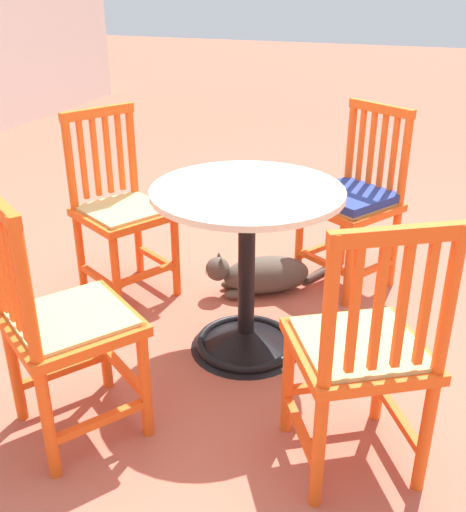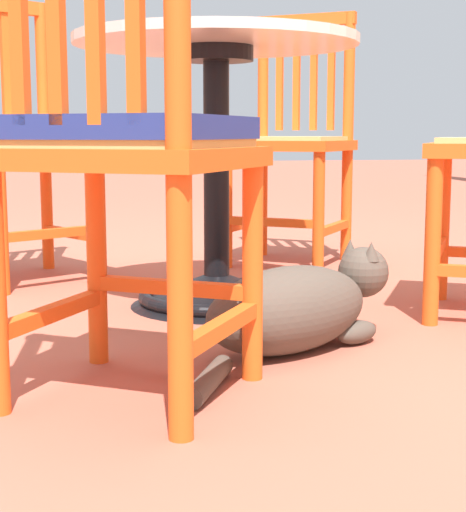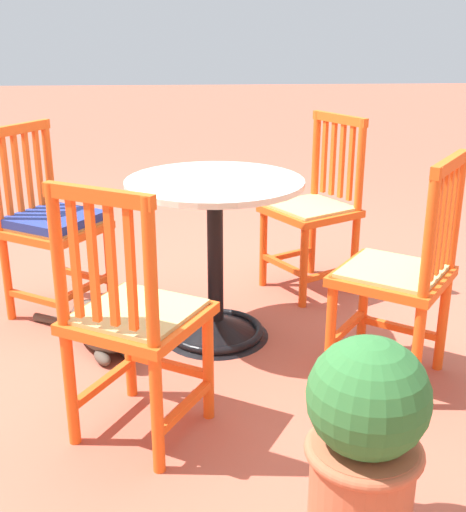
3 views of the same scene
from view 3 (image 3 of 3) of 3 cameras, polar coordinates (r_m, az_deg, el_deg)
The scene contains 8 objects.
ground_plane at distance 3.14m, azimuth -2.46°, elevation -5.89°, with size 24.00×24.00×0.00m, color #AD5642.
cafe_table at distance 2.91m, azimuth -1.53°, elevation -1.91°, with size 0.76×0.76×0.73m.
orange_chair_facing_out at distance 3.44m, azimuth 7.07°, elevation 4.00°, with size 0.55×0.55×0.91m.
orange_chair_tucked_in at distance 3.22m, azimuth -15.49°, elevation 2.57°, with size 0.55×0.55×0.91m.
orange_chair_by_planter at distance 2.19m, azimuth -8.61°, elevation -5.58°, with size 0.55×0.55×0.91m.
orange_chair_at_corner at distance 2.59m, azimuth 14.25°, elevation -1.80°, with size 0.56×0.56×0.91m.
tabby_cat at distance 2.93m, azimuth -11.35°, elevation -6.21°, with size 0.54×0.57×0.23m.
terracotta_planter at distance 1.81m, azimuth 11.36°, elevation -15.48°, with size 0.32×0.32×0.62m.
Camera 3 is at (0.03, 2.83, 1.37)m, focal length 46.09 mm.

